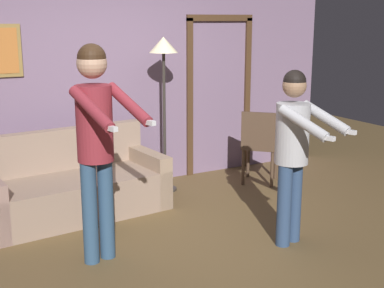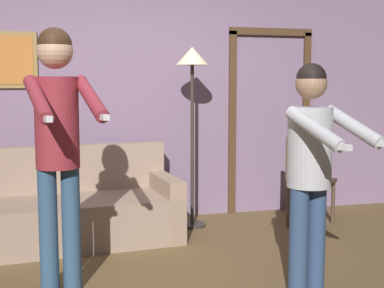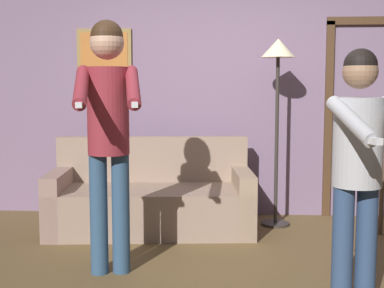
# 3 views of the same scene
# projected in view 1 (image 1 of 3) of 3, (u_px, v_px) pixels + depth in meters

# --- Properties ---
(ground_plane) EXTENTS (12.00, 12.00, 0.00)m
(ground_plane) POSITION_uv_depth(u_px,v_px,m) (179.00, 242.00, 4.98)
(ground_plane) COLOR brown
(back_wall_assembly) EXTENTS (6.40, 0.10, 2.60)m
(back_wall_assembly) POSITION_uv_depth(u_px,v_px,m) (104.00, 82.00, 6.32)
(back_wall_assembly) COLOR slate
(back_wall_assembly) RESTS_ON ground_plane
(couch) EXTENTS (1.97, 1.01, 0.87)m
(couch) POSITION_uv_depth(u_px,v_px,m) (73.00, 189.00, 5.65)
(couch) COLOR gray
(couch) RESTS_ON ground_plane
(torchiere_lamp) EXTENTS (0.33, 0.33, 1.83)m
(torchiere_lamp) POSITION_uv_depth(u_px,v_px,m) (164.00, 63.00, 6.14)
(torchiere_lamp) COLOR #332D28
(torchiere_lamp) RESTS_ON ground_plane
(person_standing_left) EXTENTS (0.53, 0.76, 1.84)m
(person_standing_left) POSITION_uv_depth(u_px,v_px,m) (96.00, 131.00, 4.35)
(person_standing_left) COLOR #304E6E
(person_standing_left) RESTS_ON ground_plane
(person_standing_right) EXTENTS (0.54, 0.70, 1.60)m
(person_standing_right) POSITION_uv_depth(u_px,v_px,m) (294.00, 143.00, 4.74)
(person_standing_right) COLOR navy
(person_standing_right) RESTS_ON ground_plane
(dining_chair_distant) EXTENTS (0.59, 0.59, 0.93)m
(dining_chair_distant) POSITION_uv_depth(u_px,v_px,m) (259.00, 143.00, 6.62)
(dining_chair_distant) COLOR #4C3828
(dining_chair_distant) RESTS_ON ground_plane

